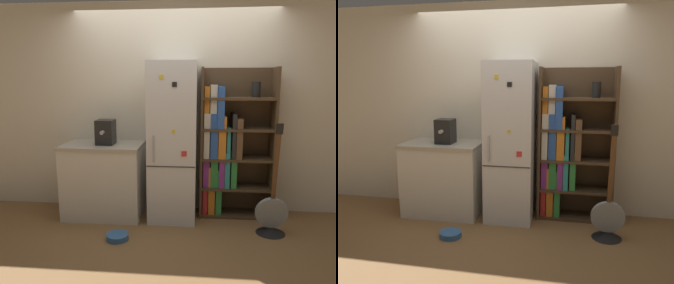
# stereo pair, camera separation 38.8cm
# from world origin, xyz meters

# --- Properties ---
(ground_plane) EXTENTS (16.00, 16.00, 0.00)m
(ground_plane) POSITION_xyz_m (0.00, 0.00, 0.00)
(ground_plane) COLOR olive
(wall_back) EXTENTS (8.00, 0.05, 2.60)m
(wall_back) POSITION_xyz_m (0.00, 0.47, 1.30)
(wall_back) COLOR beige
(wall_back) RESTS_ON ground_plane
(refrigerator) EXTENTS (0.55, 0.62, 1.87)m
(refrigerator) POSITION_xyz_m (-0.00, 0.15, 0.93)
(refrigerator) COLOR silver
(refrigerator) RESTS_ON ground_plane
(bookshelf) EXTENTS (0.87, 0.35, 1.80)m
(bookshelf) POSITION_xyz_m (0.64, 0.30, 0.84)
(bookshelf) COLOR #4C3823
(bookshelf) RESTS_ON ground_plane
(kitchen_counter) EXTENTS (0.95, 0.63, 0.90)m
(kitchen_counter) POSITION_xyz_m (-0.85, 0.14, 0.45)
(kitchen_counter) COLOR silver
(kitchen_counter) RESTS_ON ground_plane
(espresso_machine) EXTENTS (0.20, 0.29, 0.29)m
(espresso_machine) POSITION_xyz_m (-0.80, 0.12, 1.05)
(espresso_machine) COLOR black
(espresso_machine) RESTS_ON kitchen_counter
(guitar) EXTENTS (0.35, 0.32, 1.23)m
(guitar) POSITION_xyz_m (1.11, -0.21, 0.17)
(guitar) COLOR black
(guitar) RESTS_ON ground_plane
(pet_bowl) EXTENTS (0.23, 0.23, 0.06)m
(pet_bowl) POSITION_xyz_m (-0.53, -0.51, 0.03)
(pet_bowl) COLOR #3366A5
(pet_bowl) RESTS_ON ground_plane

